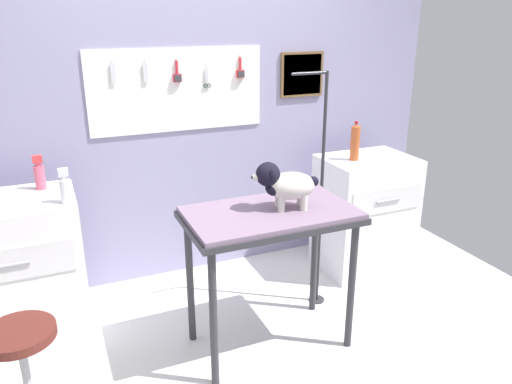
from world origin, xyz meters
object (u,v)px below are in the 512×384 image
Objects in this scene: cabinet_right at (364,213)px; soda_bottle at (355,142)px; counter_left at (13,276)px; dog at (284,184)px; grooming_arm at (320,203)px; stool at (22,351)px; grooming_table at (271,227)px; spray_bottle_short at (65,188)px.

soda_bottle is (-0.14, -0.00, 0.59)m from cabinet_right.
counter_left is 2.45m from soda_bottle.
counter_left is 3.22× the size of soda_bottle.
dog is 1.29× the size of soda_bottle.
soda_bottle is (0.47, 0.32, 0.29)m from grooming_arm.
cabinet_right reaches higher than stool.
dog reaches higher than grooming_table.
spray_bottle_short is at bearing 158.87° from dog.
grooming_arm is 1.94m from stool.
counter_left is 4.69× the size of spray_bottle_short.
grooming_table is 1.04× the size of counter_left.
grooming_table is 3.37× the size of soda_bottle.
cabinet_right is (0.61, 0.33, -0.30)m from grooming_arm.
dog is 1.54m from stool.
stool is at bearing -164.78° from grooming_arm.
grooming_arm is at bearing -145.53° from soda_bottle.
spray_bottle_short is at bearing 65.25° from stool.
grooming_arm is at bearing 31.00° from grooming_table.
cabinet_right is at bearing 31.61° from dog.
grooming_arm is at bearing -151.68° from cabinet_right.
dog is 1.70m from counter_left.
dog is at bearing -144.82° from soda_bottle.
stool is at bearing -161.32° from cabinet_right.
grooming_arm is 8.04× the size of spray_bottle_short.
dog reaches higher than cabinet_right.
soda_bottle is at bearing 0.71° from counter_left.
soda_bottle reaches higher than grooming_table.
cabinet_right is at bearing 1.42° from soda_bottle.
dog is at bearing -22.02° from counter_left.
spray_bottle_short reaches higher than counter_left.
cabinet_right reaches higher than grooming_table.
soda_bottle is (2.03, 0.19, 0.02)m from spray_bottle_short.
dog is (-0.42, -0.31, 0.28)m from grooming_arm.
grooming_arm reaches higher than soda_bottle.
counter_left is (-1.40, 0.60, -0.31)m from grooming_table.
soda_bottle reaches higher than stool.
counter_left is at bearing 157.98° from dog.
dog is (0.08, -0.00, 0.25)m from grooming_table.
stool is at bearing -171.48° from grooming_table.
dog is at bearing -144.02° from grooming_arm.
soda_bottle reaches higher than counter_left.
stool is (-2.46, -0.83, 0.03)m from cabinet_right.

